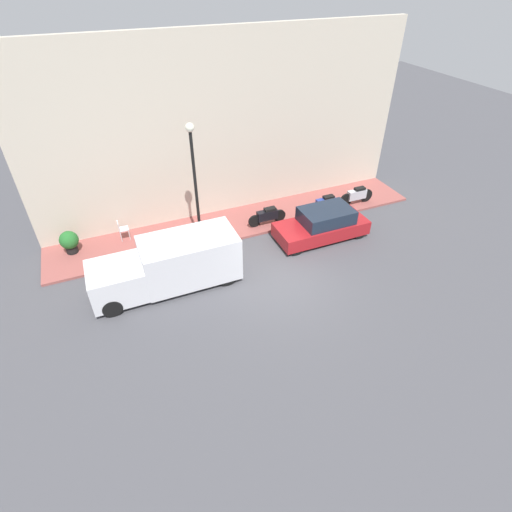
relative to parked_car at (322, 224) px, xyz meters
The scene contains 11 objects.
ground_plane 3.55m from the parked_car, 125.41° to the left, with size 60.00×60.00×0.00m, color #47474C.
sidewalk 3.79m from the parked_car, 49.51° to the left, with size 2.54×16.94×0.11m.
building_facade 5.81m from the parked_car, 36.50° to the left, with size 0.30×16.94×7.86m.
parked_car is the anchor object (origin of this frame).
delivery_van 6.84m from the parked_car, 94.97° to the left, with size 1.82×5.32×1.90m.
scooter_silver 3.42m from the parked_car, 59.53° to the right, with size 0.30×1.83×0.85m.
motorcycle_blue 2.06m from the parked_car, 35.12° to the right, with size 0.30×1.79×0.80m.
motorcycle_black 2.52m from the parked_car, 46.04° to the left, with size 0.30×1.80×0.80m.
streetlamp 5.93m from the parked_car, 73.08° to the left, with size 0.34×0.34×5.11m.
potted_plant 10.51m from the parked_car, 74.03° to the left, with size 0.74×0.74×0.97m.
cafe_chair 8.57m from the parked_car, 69.19° to the left, with size 0.40×0.40×0.88m.
Camera 1 is at (-10.22, 5.44, 9.91)m, focal length 28.00 mm.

